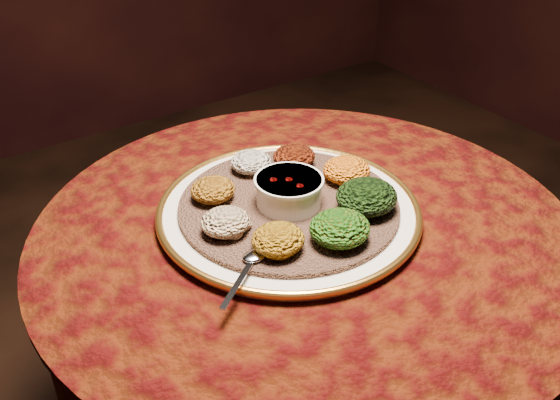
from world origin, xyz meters
TOP-DOWN VIEW (x-y plane):
  - table at (0.00, 0.00)m, footprint 0.96×0.96m
  - platter at (-0.01, 0.04)m, footprint 0.55×0.55m
  - injera at (-0.01, 0.04)m, footprint 0.48×0.48m
  - stew_bowl at (-0.01, 0.04)m, footprint 0.12×0.12m
  - spoon at (-0.15, -0.07)m, footprint 0.13×0.10m
  - portion_ayib at (-0.01, 0.17)m, footprint 0.08×0.07m
  - portion_kitfo at (0.07, 0.14)m, footprint 0.08×0.08m
  - portion_tikil at (0.12, 0.04)m, footprint 0.09×0.09m
  - portion_gomen at (0.09, -0.05)m, footprint 0.11×0.10m
  - portion_mixveg at (-0.01, -0.10)m, footprint 0.10×0.10m
  - portion_kik at (-0.10, -0.06)m, footprint 0.09×0.08m
  - portion_timatim at (-0.15, 0.03)m, footprint 0.08×0.08m
  - portion_shiro at (-0.11, 0.13)m, footprint 0.08×0.08m

SIDE VIEW (x-z plane):
  - table at x=0.00m, z-range 0.19..0.92m
  - platter at x=-0.01m, z-range 0.73..0.76m
  - injera at x=-0.01m, z-range 0.75..0.76m
  - spoon at x=-0.15m, z-range 0.76..0.77m
  - portion_ayib at x=-0.01m, z-range 0.76..0.80m
  - portion_shiro at x=-0.11m, z-range 0.76..0.80m
  - portion_timatim at x=-0.15m, z-range 0.76..0.80m
  - portion_kitfo at x=0.07m, z-range 0.76..0.80m
  - portion_kik at x=-0.10m, z-range 0.76..0.80m
  - portion_tikil at x=0.12m, z-range 0.76..0.80m
  - portion_mixveg at x=-0.01m, z-range 0.76..0.81m
  - portion_gomen at x=0.09m, z-range 0.76..0.81m
  - stew_bowl at x=-0.01m, z-range 0.77..0.82m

